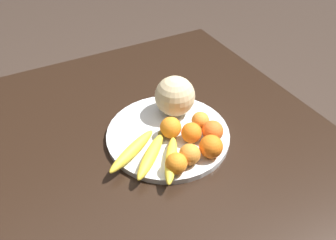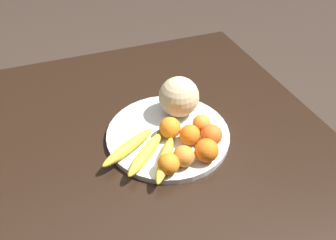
{
  "view_description": "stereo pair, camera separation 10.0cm",
  "coord_description": "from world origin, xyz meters",
  "px_view_note": "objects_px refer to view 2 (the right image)",
  "views": [
    {
      "loc": [
        0.68,
        -0.3,
        1.44
      ],
      "look_at": [
        0.01,
        0.05,
        0.8
      ],
      "focal_mm": 35.0,
      "sensor_mm": 36.0,
      "label": 1
    },
    {
      "loc": [
        0.72,
        -0.21,
        1.44
      ],
      "look_at": [
        0.01,
        0.05,
        0.8
      ],
      "focal_mm": 35.0,
      "sensor_mm": 36.0,
      "label": 2
    }
  ],
  "objects_px": {
    "orange_front_left": "(170,128)",
    "orange_side_extra": "(207,150)",
    "fruit_bowl": "(168,134)",
    "kitchen_table": "(152,158)",
    "orange_back_left": "(167,164)",
    "orange_mid_center": "(184,156)",
    "banana_bunch": "(145,153)",
    "orange_front_right": "(190,135)",
    "orange_back_right": "(212,135)",
    "orange_top_small": "(201,123)",
    "melon": "(179,97)"
  },
  "relations": [
    {
      "from": "fruit_bowl",
      "to": "orange_top_small",
      "type": "xyz_separation_m",
      "value": [
        0.03,
        0.1,
        0.04
      ]
    },
    {
      "from": "melon",
      "to": "banana_bunch",
      "type": "relative_size",
      "value": 0.56
    },
    {
      "from": "kitchen_table",
      "to": "orange_side_extra",
      "type": "distance_m",
      "value": 0.24
    },
    {
      "from": "kitchen_table",
      "to": "orange_back_left",
      "type": "relative_size",
      "value": 19.99
    },
    {
      "from": "banana_bunch",
      "to": "orange_mid_center",
      "type": "height_order",
      "value": "orange_mid_center"
    },
    {
      "from": "kitchen_table",
      "to": "orange_mid_center",
      "type": "height_order",
      "value": "orange_mid_center"
    },
    {
      "from": "fruit_bowl",
      "to": "orange_back_left",
      "type": "distance_m",
      "value": 0.17
    },
    {
      "from": "melon",
      "to": "orange_mid_center",
      "type": "distance_m",
      "value": 0.23
    },
    {
      "from": "orange_back_right",
      "to": "orange_top_small",
      "type": "xyz_separation_m",
      "value": [
        -0.06,
        -0.0,
        -0.0
      ]
    },
    {
      "from": "orange_front_right",
      "to": "kitchen_table",
      "type": "bearing_deg",
      "value": -127.51
    },
    {
      "from": "fruit_bowl",
      "to": "orange_front_left",
      "type": "height_order",
      "value": "orange_front_left"
    },
    {
      "from": "orange_mid_center",
      "to": "orange_back_right",
      "type": "xyz_separation_m",
      "value": [
        -0.05,
        0.11,
        0.0
      ]
    },
    {
      "from": "melon",
      "to": "orange_top_small",
      "type": "relative_size",
      "value": 2.35
    },
    {
      "from": "orange_mid_center",
      "to": "orange_side_extra",
      "type": "distance_m",
      "value": 0.07
    },
    {
      "from": "orange_front_right",
      "to": "orange_mid_center",
      "type": "relative_size",
      "value": 1.02
    },
    {
      "from": "orange_mid_center",
      "to": "orange_top_small",
      "type": "height_order",
      "value": "orange_mid_center"
    },
    {
      "from": "melon",
      "to": "orange_back_left",
      "type": "height_order",
      "value": "melon"
    },
    {
      "from": "kitchen_table",
      "to": "orange_side_extra",
      "type": "height_order",
      "value": "orange_side_extra"
    },
    {
      "from": "kitchen_table",
      "to": "orange_back_left",
      "type": "height_order",
      "value": "orange_back_left"
    },
    {
      "from": "orange_front_right",
      "to": "orange_top_small",
      "type": "height_order",
      "value": "orange_front_right"
    },
    {
      "from": "kitchen_table",
      "to": "orange_top_small",
      "type": "xyz_separation_m",
      "value": [
        0.04,
        0.16,
        0.14
      ]
    },
    {
      "from": "kitchen_table",
      "to": "orange_front_left",
      "type": "height_order",
      "value": "orange_front_left"
    },
    {
      "from": "fruit_bowl",
      "to": "orange_back_left",
      "type": "relative_size",
      "value": 6.37
    },
    {
      "from": "kitchen_table",
      "to": "fruit_bowl",
      "type": "height_order",
      "value": "fruit_bowl"
    },
    {
      "from": "banana_bunch",
      "to": "orange_top_small",
      "type": "bearing_deg",
      "value": 150.44
    },
    {
      "from": "orange_front_left",
      "to": "orange_mid_center",
      "type": "xyz_separation_m",
      "value": [
        0.12,
        -0.01,
        -0.0
      ]
    },
    {
      "from": "orange_mid_center",
      "to": "orange_back_left",
      "type": "bearing_deg",
      "value": -77.62
    },
    {
      "from": "orange_front_right",
      "to": "melon",
      "type": "bearing_deg",
      "value": 171.24
    },
    {
      "from": "orange_back_left",
      "to": "orange_top_small",
      "type": "bearing_deg",
      "value": 127.76
    },
    {
      "from": "banana_bunch",
      "to": "kitchen_table",
      "type": "bearing_deg",
      "value": -160.18
    },
    {
      "from": "orange_back_right",
      "to": "orange_side_extra",
      "type": "relative_size",
      "value": 0.94
    },
    {
      "from": "orange_top_small",
      "to": "orange_side_extra",
      "type": "height_order",
      "value": "orange_side_extra"
    },
    {
      "from": "orange_front_right",
      "to": "orange_back_left",
      "type": "xyz_separation_m",
      "value": [
        0.09,
        -0.1,
        -0.0
      ]
    },
    {
      "from": "orange_front_left",
      "to": "orange_back_right",
      "type": "bearing_deg",
      "value": 55.42
    },
    {
      "from": "kitchen_table",
      "to": "fruit_bowl",
      "type": "relative_size",
      "value": 3.14
    },
    {
      "from": "orange_front_right",
      "to": "orange_side_extra",
      "type": "height_order",
      "value": "orange_side_extra"
    },
    {
      "from": "orange_back_right",
      "to": "orange_top_small",
      "type": "height_order",
      "value": "orange_back_right"
    },
    {
      "from": "orange_back_right",
      "to": "orange_top_small",
      "type": "relative_size",
      "value": 1.15
    },
    {
      "from": "fruit_bowl",
      "to": "orange_back_right",
      "type": "bearing_deg",
      "value": 49.24
    },
    {
      "from": "banana_bunch",
      "to": "orange_side_extra",
      "type": "relative_size",
      "value": 3.45
    },
    {
      "from": "fruit_bowl",
      "to": "orange_back_left",
      "type": "height_order",
      "value": "orange_back_left"
    },
    {
      "from": "melon",
      "to": "banana_bunch",
      "type": "xyz_separation_m",
      "value": [
        0.16,
        -0.17,
        -0.05
      ]
    },
    {
      "from": "banana_bunch",
      "to": "orange_front_right",
      "type": "height_order",
      "value": "orange_front_right"
    },
    {
      "from": "banana_bunch",
      "to": "orange_back_left",
      "type": "height_order",
      "value": "orange_back_left"
    },
    {
      "from": "orange_back_left",
      "to": "orange_front_left",
      "type": "bearing_deg",
      "value": 156.27
    },
    {
      "from": "banana_bunch",
      "to": "orange_back_right",
      "type": "height_order",
      "value": "orange_back_right"
    },
    {
      "from": "banana_bunch",
      "to": "orange_side_extra",
      "type": "xyz_separation_m",
      "value": [
        0.07,
        0.16,
        0.02
      ]
    },
    {
      "from": "orange_front_left",
      "to": "orange_side_extra",
      "type": "xyz_separation_m",
      "value": [
        0.13,
        0.06,
        0.0
      ]
    },
    {
      "from": "orange_front_left",
      "to": "orange_back_right",
      "type": "xyz_separation_m",
      "value": [
        0.07,
        0.1,
        -0.0
      ]
    },
    {
      "from": "kitchen_table",
      "to": "fruit_bowl",
      "type": "xyz_separation_m",
      "value": [
        0.01,
        0.05,
        0.1
      ]
    }
  ]
}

